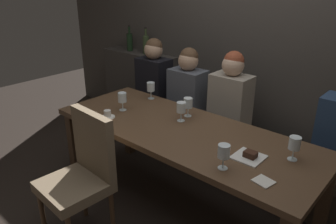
{
  "coord_description": "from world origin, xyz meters",
  "views": [
    {
      "loc": [
        1.46,
        -1.83,
        1.85
      ],
      "look_at": [
        -0.15,
        0.0,
        0.84
      ],
      "focal_mm": 35.16,
      "sensor_mm": 36.0,
      "label": 1
    }
  ],
  "objects": [
    {
      "name": "back_counter",
      "position": [
        -1.55,
        1.04,
        0.47
      ],
      "size": [
        1.1,
        0.28,
        0.95
      ],
      "primitive_type": "cube",
      "color": "#38342F",
      "rests_on": "ground"
    },
    {
      "name": "diner_redhead",
      "position": [
        -0.99,
        0.71,
        0.82
      ],
      "size": [
        0.36,
        0.24,
        0.79
      ],
      "color": "black",
      "rests_on": "banquette_bench"
    },
    {
      "name": "chair_near_side",
      "position": [
        -0.33,
        -0.72,
        0.56
      ],
      "size": [
        0.47,
        0.47,
        0.98
      ],
      "color": "brown",
      "rests_on": "ground"
    },
    {
      "name": "diner_far_end",
      "position": [
        0.0,
        0.71,
        0.82
      ],
      "size": [
        0.36,
        0.24,
        0.79
      ],
      "color": "#9E9384",
      "rests_on": "banquette_bench"
    },
    {
      "name": "diner_bearded",
      "position": [
        -0.48,
        0.68,
        0.81
      ],
      "size": [
        0.36,
        0.24,
        0.76
      ],
      "color": "#4C515B",
      "rests_on": "banquette_bench"
    },
    {
      "name": "wine_glass_near_right",
      "position": [
        -0.64,
        -0.05,
        0.86
      ],
      "size": [
        0.08,
        0.08,
        0.16
      ],
      "color": "silver",
      "rests_on": "dining_table"
    },
    {
      "name": "back_wall_tiled",
      "position": [
        0.0,
        1.22,
        1.5
      ],
      "size": [
        6.0,
        0.12,
        3.0
      ],
      "primitive_type": "cube",
      "color": "#423D38",
      "rests_on": "ground"
    },
    {
      "name": "banquette_bench",
      "position": [
        0.0,
        0.7,
        0.23
      ],
      "size": [
        2.5,
        0.44,
        0.45
      ],
      "color": "#40352A",
      "rests_on": "ground"
    },
    {
      "name": "wine_bottle_dark_red",
      "position": [
        -1.72,
        1.04,
        1.07
      ],
      "size": [
        0.08,
        0.08,
        0.33
      ],
      "color": "black",
      "rests_on": "back_counter"
    },
    {
      "name": "ground",
      "position": [
        0.0,
        0.0,
        0.0
      ],
      "size": [
        9.0,
        9.0,
        0.0
      ],
      "primitive_type": "plane",
      "color": "black"
    },
    {
      "name": "wine_glass_far_right",
      "position": [
        0.55,
        -0.28,
        0.86
      ],
      "size": [
        0.08,
        0.08,
        0.16
      ],
      "color": "silver",
      "rests_on": "dining_table"
    },
    {
      "name": "wine_glass_end_left",
      "position": [
        -0.12,
        0.23,
        0.86
      ],
      "size": [
        0.08,
        0.08,
        0.16
      ],
      "color": "silver",
      "rests_on": "dining_table"
    },
    {
      "name": "wine_bottle_pale_label",
      "position": [
        -1.44,
        1.05,
        1.07
      ],
      "size": [
        0.08,
        0.08,
        0.33
      ],
      "color": "#384728",
      "rests_on": "back_counter"
    },
    {
      "name": "folded_napkin",
      "position": [
        0.81,
        -0.25,
        0.74
      ],
      "size": [
        0.13,
        0.12,
        0.01
      ],
      "primitive_type": "cube",
      "rotation": [
        0.0,
        0.0,
        -0.2
      ],
      "color": "silver",
      "rests_on": "dining_table"
    },
    {
      "name": "wine_glass_center_back",
      "position": [
        -0.66,
        0.33,
        0.85
      ],
      "size": [
        0.08,
        0.08,
        0.16
      ],
      "color": "silver",
      "rests_on": "dining_table"
    },
    {
      "name": "wine_glass_end_right",
      "position": [
        0.84,
        0.11,
        0.85
      ],
      "size": [
        0.08,
        0.08,
        0.16
      ],
      "color": "silver",
      "rests_on": "dining_table"
    },
    {
      "name": "espresso_cup",
      "position": [
        -0.61,
        -0.24,
        0.77
      ],
      "size": [
        0.12,
        0.12,
        0.06
      ],
      "color": "white",
      "rests_on": "dining_table"
    },
    {
      "name": "dessert_plate",
      "position": [
        0.62,
        -0.06,
        0.75
      ],
      "size": [
        0.19,
        0.19,
        0.05
      ],
      "color": "white",
      "rests_on": "dining_table"
    },
    {
      "name": "dining_table",
      "position": [
        0.0,
        0.0,
        0.65
      ],
      "size": [
        2.2,
        0.84,
        0.74
      ],
      "color": "#493422",
      "rests_on": "ground"
    },
    {
      "name": "wine_glass_far_left",
      "position": [
        -0.1,
        0.11,
        0.86
      ],
      "size": [
        0.08,
        0.08,
        0.16
      ],
      "color": "silver",
      "rests_on": "dining_table"
    }
  ]
}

